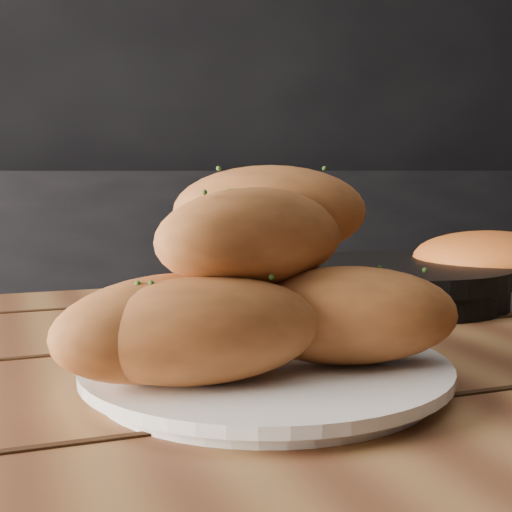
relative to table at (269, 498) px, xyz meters
The scene contains 7 objects.
back_wall 2.23m from the table, 84.83° to the left, with size 4.00×0.04×2.70m, color black.
counter 1.82m from the table, 83.97° to the left, with size 2.80×0.60×0.90m, color black.
table is the anchor object (origin of this frame).
plate 0.12m from the table, 114.45° to the right, with size 0.26×0.26×0.02m.
bread_rolls 0.18m from the table, 129.76° to the right, with size 0.29×0.22×0.14m.
skillet 0.35m from the table, 41.00° to the left, with size 0.39×0.26×0.05m.
bowl 0.45m from the table, 30.28° to the left, with size 0.22×0.22×0.08m.
Camera 1 is at (-0.38, -0.59, 0.90)m, focal length 50.00 mm.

